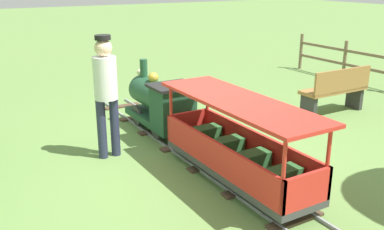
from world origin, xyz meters
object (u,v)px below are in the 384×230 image
at_px(locomotive, 160,103).
at_px(passenger_car, 237,149).
at_px(park_bench, 336,91).
at_px(conductor_person, 106,87).

bearing_deg(locomotive, passenger_car, -90.00).
height_order(locomotive, passenger_car, locomotive).
height_order(locomotive, park_bench, locomotive).
distance_m(locomotive, park_bench, 3.13).
xyz_separation_m(passenger_car, conductor_person, (-1.00, 1.49, 0.53)).
distance_m(locomotive, passenger_car, 1.95).
distance_m(conductor_person, park_bench, 4.10).
xyz_separation_m(locomotive, conductor_person, (-1.00, -0.46, 0.47)).
xyz_separation_m(conductor_person, park_bench, (4.05, -0.22, -0.54)).
relative_size(locomotive, conductor_person, 0.89).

